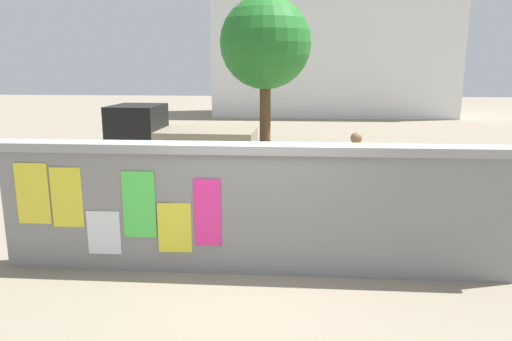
% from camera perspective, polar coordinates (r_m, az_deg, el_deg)
% --- Properties ---
extents(ground, '(60.00, 60.00, 0.00)m').
position_cam_1_polar(ground, '(14.63, 2.28, 1.20)').
color(ground, gray).
extents(poster_wall, '(7.26, 0.42, 1.82)m').
position_cam_1_polar(poster_wall, '(6.64, -0.34, -4.39)').
color(poster_wall, gray).
rests_on(poster_wall, ground).
extents(auto_rickshaw_truck, '(3.65, 1.62, 1.85)m').
position_cam_1_polar(auto_rickshaw_truck, '(12.40, -9.43, 3.22)').
color(auto_rickshaw_truck, black).
rests_on(auto_rickshaw_truck, ground).
extents(motorcycle, '(1.90, 0.56, 0.87)m').
position_cam_1_polar(motorcycle, '(8.40, 19.86, -4.85)').
color(motorcycle, black).
rests_on(motorcycle, ground).
extents(bicycle_near, '(1.71, 0.44, 0.95)m').
position_cam_1_polar(bicycle_near, '(9.02, -18.15, -4.21)').
color(bicycle_near, black).
rests_on(bicycle_near, ground).
extents(bicycle_far, '(1.71, 0.44, 0.95)m').
position_cam_1_polar(bicycle_far, '(11.82, 8.41, 0.16)').
color(bicycle_far, black).
rests_on(bicycle_far, ground).
extents(person_walking, '(0.48, 0.48, 1.62)m').
position_cam_1_polar(person_walking, '(9.28, 11.64, 0.58)').
color(person_walking, '#338CBF').
rests_on(person_walking, ground).
extents(tree_roadside, '(3.22, 3.22, 5.19)m').
position_cam_1_polar(tree_roadside, '(17.48, 1.12, 14.76)').
color(tree_roadside, brown).
rests_on(tree_roadside, ground).
extents(building_background, '(13.43, 4.94, 7.08)m').
position_cam_1_polar(building_background, '(28.35, 9.05, 13.75)').
color(building_background, white).
rests_on(building_background, ground).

